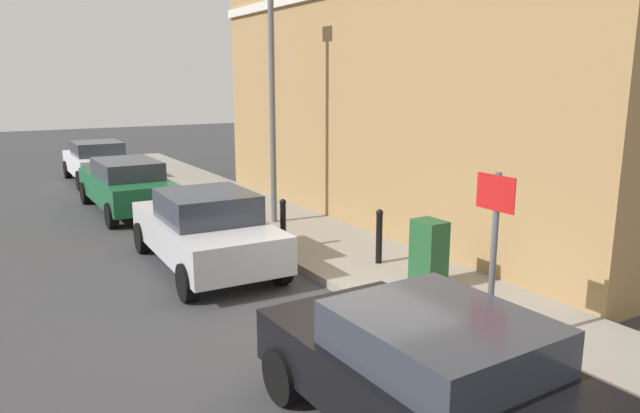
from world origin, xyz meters
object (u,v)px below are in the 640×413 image
(utility_cabinet, at_px, (429,257))
(car_silver, at_px, (206,229))
(street_sign, at_px, (494,236))
(car_green, at_px, (126,184))
(car_white, at_px, (98,161))
(car_black, at_px, (435,376))
(bollard_near_cabinet, at_px, (379,234))
(lamppost, at_px, (272,90))
(bollard_far_kerb, at_px, (283,222))

(utility_cabinet, bearing_deg, car_silver, 128.15)
(street_sign, bearing_deg, car_green, 99.57)
(car_white, bearing_deg, car_black, 179.43)
(bollard_near_cabinet, relative_size, street_sign, 0.45)
(car_black, bearing_deg, street_sign, -62.65)
(utility_cabinet, bearing_deg, car_green, 106.97)
(car_black, xyz_separation_m, lamppost, (2.55, 8.62, 2.58))
(car_green, bearing_deg, car_silver, -179.03)
(car_green, bearing_deg, car_black, 179.99)
(lamppost, bearing_deg, bollard_near_cabinet, -86.87)
(street_sign, bearing_deg, bollard_near_cabinet, 74.99)
(utility_cabinet, xyz_separation_m, bollard_near_cabinet, (0.10, 1.50, 0.02))
(car_green, relative_size, bollard_near_cabinet, 4.34)
(street_sign, bearing_deg, car_silver, 107.65)
(car_black, height_order, car_white, car_white)
(car_black, relative_size, car_silver, 0.94)
(car_black, bearing_deg, utility_cabinet, -41.86)
(car_white, height_order, lamppost, lamppost)
(utility_cabinet, bearing_deg, bollard_near_cabinet, 86.19)
(bollard_far_kerb, xyz_separation_m, lamppost, (0.89, 2.19, 2.60))
(bollard_far_kerb, height_order, lamppost, lamppost)
(bollard_far_kerb, height_order, street_sign, street_sign)
(car_black, bearing_deg, bollard_far_kerb, -16.02)
(bollard_near_cabinet, relative_size, bollard_far_kerb, 1.00)
(car_silver, bearing_deg, lamppost, -48.16)
(car_black, xyz_separation_m, bollard_far_kerb, (1.67, 6.42, -0.02))
(car_silver, distance_m, car_green, 5.76)
(bollard_far_kerb, relative_size, street_sign, 0.45)
(car_silver, relative_size, car_white, 1.10)
(car_green, distance_m, street_sign, 11.45)
(utility_cabinet, bearing_deg, street_sign, -112.23)
(car_white, xyz_separation_m, street_sign, (1.62, -16.77, 0.91))
(car_black, xyz_separation_m, car_white, (0.17, 17.76, 0.03))
(car_black, bearing_deg, lamppost, -17.96)
(car_white, bearing_deg, car_green, 177.14)
(car_green, relative_size, bollard_far_kerb, 4.34)
(car_black, height_order, bollard_near_cabinet, car_black)
(car_silver, distance_m, bollard_near_cabinet, 3.30)
(car_silver, bearing_deg, street_sign, -160.81)
(car_white, height_order, bollard_near_cabinet, car_white)
(car_green, height_order, bollard_near_cabinet, car_green)
(lamppost, bearing_deg, bollard_far_kerb, -111.97)
(car_silver, distance_m, street_sign, 5.84)
(car_black, height_order, street_sign, street_sign)
(utility_cabinet, relative_size, bollard_far_kerb, 1.11)
(bollard_near_cabinet, bearing_deg, car_white, 101.23)
(bollard_near_cabinet, relative_size, lamppost, 0.18)
(car_white, bearing_deg, lamppost, -165.39)
(utility_cabinet, distance_m, bollard_far_kerb, 3.43)
(bollard_near_cabinet, bearing_deg, street_sign, -105.01)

